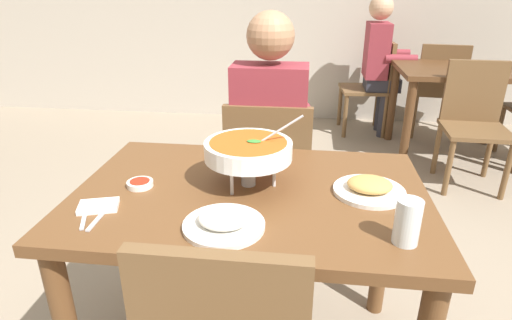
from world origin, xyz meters
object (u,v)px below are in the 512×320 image
at_px(curry_bowl, 248,151).
at_px(chair_bg_right, 439,85).
at_px(chair_bg_corner, 474,117).
at_px(diner_main, 270,129).
at_px(chair_bg_middle, 374,82).
at_px(dining_table_far, 458,84).
at_px(drink_glass, 407,224).
at_px(dining_table_main, 251,222).
at_px(chair_diner_main, 269,174).
at_px(patron_bg_middle, 380,58).
at_px(appetizer_plate, 369,188).
at_px(rice_plate, 224,222).
at_px(sauce_dish, 140,184).

height_order(curry_bowl, chair_bg_right, curry_bowl).
bearing_deg(chair_bg_corner, diner_main, -140.82).
bearing_deg(chair_bg_corner, chair_bg_middle, 117.73).
bearing_deg(dining_table_far, drink_glass, -109.96).
xyz_separation_m(dining_table_main, drink_glass, (0.46, -0.26, 0.18)).
height_order(chair_diner_main, patron_bg_middle, patron_bg_middle).
bearing_deg(dining_table_far, chair_bg_middle, 136.83).
bearing_deg(appetizer_plate, drink_glass, -77.91).
height_order(diner_main, curry_bowl, diner_main).
relative_size(drink_glass, chair_bg_middle, 0.14).
bearing_deg(chair_bg_corner, patron_bg_middle, 117.63).
xyz_separation_m(curry_bowl, rice_plate, (-0.03, -0.29, -0.11)).
height_order(dining_table_main, appetizer_plate, appetizer_plate).
height_order(dining_table_main, dining_table_far, same).
height_order(dining_table_main, diner_main, diner_main).
distance_m(sauce_dish, dining_table_far, 3.01).
bearing_deg(dining_table_far, chair_bg_right, 91.25).
bearing_deg(dining_table_far, appetizer_plate, -113.43).
distance_m(diner_main, rice_plate, 0.97).
distance_m(chair_bg_middle, chair_bg_corner, 1.23).
relative_size(appetizer_plate, chair_bg_right, 0.27).
height_order(dining_table_main, curry_bowl, curry_bowl).
distance_m(chair_diner_main, appetizer_plate, 0.82).
bearing_deg(appetizer_plate, chair_bg_middle, 81.73).
bearing_deg(rice_plate, curry_bowl, 83.60).
bearing_deg(chair_bg_corner, appetizer_plate, -118.57).
xyz_separation_m(sauce_dish, chair_bg_middle, (1.21, 2.96, -0.27)).
distance_m(diner_main, appetizer_plate, 0.80).
distance_m(sauce_dish, chair_bg_middle, 3.21).
bearing_deg(chair_diner_main, drink_glass, -64.02).
bearing_deg(chair_diner_main, rice_plate, -92.80).
bearing_deg(appetizer_plate, dining_table_main, -175.66).
distance_m(sauce_dish, patron_bg_middle, 3.17).
distance_m(drink_glass, dining_table_far, 2.82).
bearing_deg(chair_bg_right, dining_table_far, -88.75).
bearing_deg(chair_bg_right, sauce_dish, -121.94).
bearing_deg(chair_bg_middle, diner_main, -110.31).
bearing_deg(drink_glass, chair_diner_main, 115.98).
bearing_deg(chair_bg_right, curry_bowl, -116.77).
bearing_deg(chair_diner_main, dining_table_main, -90.00).
relative_size(diner_main, curry_bowl, 3.94).
bearing_deg(sauce_dish, chair_bg_middle, 67.79).
xyz_separation_m(drink_glass, patron_bg_middle, (0.39, 3.16, -0.08)).
bearing_deg(rice_plate, chair_diner_main, 87.20).
xyz_separation_m(chair_diner_main, drink_glass, (0.46, -0.94, 0.32)).
xyz_separation_m(curry_bowl, chair_bg_right, (1.42, 2.82, -0.39)).
height_order(appetizer_plate, patron_bg_middle, patron_bg_middle).
distance_m(rice_plate, chair_bg_corner, 2.56).
distance_m(diner_main, chair_bg_right, 2.57).
bearing_deg(sauce_dish, patron_bg_middle, 67.11).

